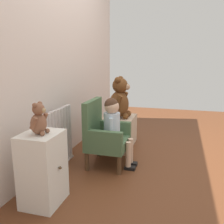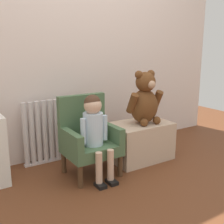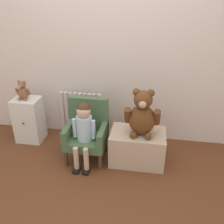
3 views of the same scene
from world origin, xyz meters
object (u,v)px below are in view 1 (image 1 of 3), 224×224
at_px(radiator, 59,139).
at_px(small_dresser, 43,169).
at_px(child_armchair, 104,134).
at_px(large_teddy_bear, 120,100).
at_px(child_figure, 114,122).
at_px(low_bench, 117,132).
at_px(small_teddy_bear, 39,120).

relative_size(radiator, small_dresser, 1.08).
bearing_deg(child_armchair, large_teddy_bear, -1.73).
bearing_deg(child_figure, large_teddy_bear, 8.84).
bearing_deg(child_figure, child_armchair, 90.00).
bearing_deg(low_bench, large_teddy_bear, -26.89).
height_order(child_figure, large_teddy_bear, large_teddy_bear).
xyz_separation_m(large_teddy_bear, small_teddy_bear, (-1.45, 0.25, 0.08)).
relative_size(small_dresser, child_armchair, 0.83).
distance_m(child_armchair, low_bench, 0.60).
height_order(radiator, child_armchair, child_armchair).
bearing_deg(small_teddy_bear, child_armchair, -15.34).
height_order(large_teddy_bear, small_teddy_bear, large_teddy_bear).
height_order(radiator, large_teddy_bear, large_teddy_bear).
xyz_separation_m(low_bench, small_teddy_bear, (-1.42, 0.23, 0.49)).
bearing_deg(radiator, small_teddy_bear, -163.42).
xyz_separation_m(small_dresser, child_armchair, (0.82, -0.23, 0.04)).
height_order(small_dresser, large_teddy_bear, large_teddy_bear).
height_order(child_armchair, small_teddy_bear, small_teddy_bear).
relative_size(child_armchair, child_figure, 0.96).
bearing_deg(small_teddy_bear, child_figure, -22.31).
relative_size(radiator, low_bench, 1.02).
bearing_deg(child_figure, low_bench, 10.95).
bearing_deg(small_teddy_bear, low_bench, -9.28).
bearing_deg(child_armchair, small_teddy_bear, 164.66).
relative_size(radiator, small_teddy_bear, 2.58).
xyz_separation_m(child_figure, large_teddy_bear, (0.61, 0.10, 0.13)).
relative_size(small_dresser, large_teddy_bear, 1.11).
xyz_separation_m(radiator, low_bench, (0.77, -0.43, -0.12)).
bearing_deg(child_figure, small_dresser, 157.12).
relative_size(small_dresser, small_teddy_bear, 2.40).
bearing_deg(small_dresser, child_armchair, -15.84).
distance_m(low_bench, small_teddy_bear, 1.52).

